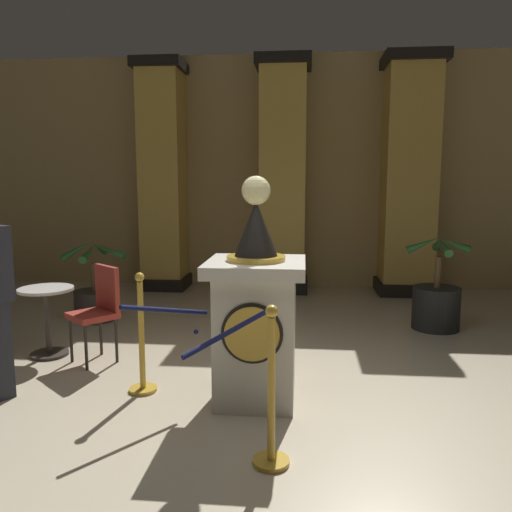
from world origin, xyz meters
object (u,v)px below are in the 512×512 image
object	(u,v)px
potted_palm_left	(95,297)
stanchion_near	(142,350)
potted_palm_right	(436,302)
stanchion_far	(271,410)
pedestal_clock	(256,315)
cafe_chair_red	(99,305)
cafe_table	(47,313)

from	to	relation	value
potted_palm_left	stanchion_near	bearing A→B (deg)	-58.53
stanchion_near	potted_palm_right	size ratio (longest dim) A/B	0.88
stanchion_near	stanchion_far	world-z (taller)	stanchion_far
stanchion_far	pedestal_clock	bearing A→B (deg)	101.09
pedestal_clock	stanchion_far	world-z (taller)	pedestal_clock
pedestal_clock	stanchion_near	distance (m)	1.05
stanchion_far	cafe_chair_red	size ratio (longest dim) A/B	1.09
cafe_table	cafe_chair_red	bearing A→B (deg)	-8.74
cafe_chair_red	pedestal_clock	bearing A→B (deg)	-25.70
potted_palm_right	cafe_table	bearing A→B (deg)	-161.96
pedestal_clock	potted_palm_right	bearing A→B (deg)	48.54
potted_palm_right	potted_palm_left	bearing A→B (deg)	-179.98
stanchion_far	cafe_table	xyz separation A→B (m)	(-2.43, 1.84, 0.09)
potted_palm_left	cafe_chair_red	xyz separation A→B (m)	(0.68, -1.48, 0.27)
cafe_chair_red	potted_palm_left	bearing A→B (deg)	114.60
cafe_table	stanchion_far	bearing A→B (deg)	-37.11
stanchion_far	potted_palm_left	xyz separation A→B (m)	(-2.51, 3.22, -0.07)
pedestal_clock	cafe_chair_red	xyz separation A→B (m)	(-1.65, 0.79, -0.14)
stanchion_near	potted_palm_left	world-z (taller)	potted_palm_left
stanchion_near	potted_palm_left	size ratio (longest dim) A/B	0.97
pedestal_clock	stanchion_near	bearing A→B (deg)	175.10
potted_palm_left	potted_palm_right	bearing A→B (deg)	0.02
potted_palm_left	cafe_chair_red	world-z (taller)	potted_palm_left
pedestal_clock	stanchion_far	distance (m)	1.04
pedestal_clock	potted_palm_right	size ratio (longest dim) A/B	1.56
stanchion_near	cafe_table	size ratio (longest dim) A/B	1.45
pedestal_clock	potted_palm_left	world-z (taller)	pedestal_clock
pedestal_clock	stanchion_far	bearing A→B (deg)	-78.91
potted_palm_left	potted_palm_right	world-z (taller)	potted_palm_right
cafe_chair_red	cafe_table	bearing A→B (deg)	171.26
stanchion_far	cafe_chair_red	xyz separation A→B (m)	(-1.84, 1.75, 0.21)
stanchion_far	potted_palm_right	xyz separation A→B (m)	(1.82, 3.23, -0.03)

